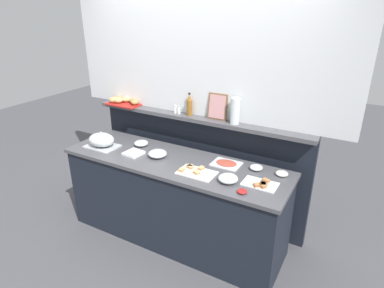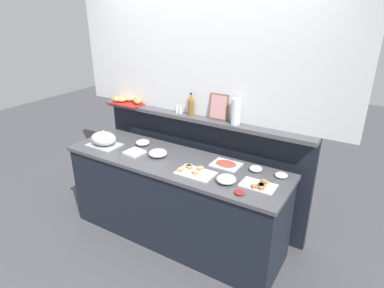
{
  "view_description": "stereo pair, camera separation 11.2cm",
  "coord_description": "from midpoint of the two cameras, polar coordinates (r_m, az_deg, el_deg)",
  "views": [
    {
      "loc": [
        1.55,
        -2.4,
        2.28
      ],
      "look_at": [
        0.15,
        0.1,
        1.06
      ],
      "focal_mm": 30.96,
      "sensor_mm": 36.0,
      "label": 1
    },
    {
      "loc": [
        1.65,
        -2.35,
        2.28
      ],
      "look_at": [
        0.15,
        0.1,
        1.06
      ],
      "focal_mm": 30.96,
      "sensor_mm": 36.0,
      "label": 2
    }
  ],
  "objects": [
    {
      "name": "ground_plane",
      "position": [
        4.08,
        2.76,
        -11.01
      ],
      "size": [
        12.0,
        12.0,
        0.0
      ],
      "primitive_type": "plane",
      "color": "#4C4C51"
    },
    {
      "name": "glass_bowl_large",
      "position": [
        3.26,
        -4.91,
        -1.62
      ],
      "size": [
        0.18,
        0.18,
        0.07
      ],
      "color": "silver",
      "rests_on": "buffet_counter"
    },
    {
      "name": "condiment_bowl_cream",
      "position": [
        2.99,
        16.17,
        -5.18
      ],
      "size": [
        0.11,
        0.11,
        0.04
      ],
      "primitive_type": "ellipsoid",
      "color": "silver",
      "rests_on": "buffet_counter"
    },
    {
      "name": "serving_cloche",
      "position": [
        3.58,
        -14.12,
        0.83
      ],
      "size": [
        0.34,
        0.24,
        0.17
      ],
      "color": "#B7BABF",
      "rests_on": "buffet_counter"
    },
    {
      "name": "vinegar_bottle_amber",
      "position": [
        3.43,
        0.77,
        6.67
      ],
      "size": [
        0.06,
        0.06,
        0.24
      ],
      "color": "#8E5B23",
      "rests_on": "back_ledge_unit"
    },
    {
      "name": "water_carafe",
      "position": [
        3.19,
        8.56,
        5.55
      ],
      "size": [
        0.09,
        0.09,
        0.25
      ],
      "primitive_type": "cylinder",
      "color": "silver",
      "rests_on": "back_ledge_unit"
    },
    {
      "name": "cold_cuts_platter",
      "position": [
        3.1,
        6.92,
        -3.48
      ],
      "size": [
        0.26,
        0.21,
        0.02
      ],
      "color": "silver",
      "rests_on": "buffet_counter"
    },
    {
      "name": "condiment_bowl_red",
      "position": [
        2.67,
        9.35,
        -8.23
      ],
      "size": [
        0.08,
        0.08,
        0.03
      ],
      "primitive_type": "ellipsoid",
      "color": "red",
      "rests_on": "buffet_counter"
    },
    {
      "name": "framed_picture",
      "position": [
        3.31,
        5.56,
        6.36
      ],
      "size": [
        0.2,
        0.05,
        0.26
      ],
      "color": "brown",
      "rests_on": "back_ledge_unit"
    },
    {
      "name": "salt_shaker",
      "position": [
        3.52,
        -1.68,
        6.03
      ],
      "size": [
        0.03,
        0.03,
        0.09
      ],
      "color": "white",
      "rests_on": "back_ledge_unit"
    },
    {
      "name": "glass_bowl_medium",
      "position": [
        3.04,
        11.96,
        -4.21
      ],
      "size": [
        0.12,
        0.12,
        0.05
      ],
      "color": "silver",
      "rests_on": "buffet_counter"
    },
    {
      "name": "sandwich_platter_side",
      "position": [
        2.95,
        1.47,
        -4.79
      ],
      "size": [
        0.34,
        0.21,
        0.04
      ],
      "color": "white",
      "rests_on": "buffet_counter"
    },
    {
      "name": "upper_wall_panel",
      "position": [
        3.35,
        2.86,
        16.54
      ],
      "size": [
        3.03,
        0.08,
        1.39
      ],
      "primitive_type": "cube",
      "color": "silver",
      "rests_on": "back_ledge_unit"
    },
    {
      "name": "napkin_stack",
      "position": [
        3.36,
        -8.95,
        -1.43
      ],
      "size": [
        0.19,
        0.19,
        0.02
      ],
      "primitive_type": "cube",
      "rotation": [
        0.0,
        0.0,
        -0.1
      ],
      "color": "white",
      "rests_on": "buffet_counter"
    },
    {
      "name": "buffet_counter",
      "position": [
        3.4,
        -2.07,
        -9.57
      ],
      "size": [
        2.26,
        0.67,
        0.9
      ],
      "color": "black",
      "rests_on": "ground_plane"
    },
    {
      "name": "glass_bowl_small",
      "position": [
        3.54,
        -7.6,
        0.23
      ],
      "size": [
        0.15,
        0.15,
        0.06
      ],
      "color": "silver",
      "rests_on": "buffet_counter"
    },
    {
      "name": "glass_bowl_extra",
      "position": [
        2.8,
        7.06,
        -6.08
      ],
      "size": [
        0.17,
        0.17,
        0.07
      ],
      "color": "silver",
      "rests_on": "buffet_counter"
    },
    {
      "name": "bread_basket",
      "position": [
        3.94,
        -10.26,
        7.41
      ],
      "size": [
        0.41,
        0.26,
        0.08
      ],
      "color": "#B2231E",
      "rests_on": "back_ledge_unit"
    },
    {
      "name": "pepper_shaker",
      "position": [
        3.5,
        -1.07,
        5.93
      ],
      "size": [
        0.03,
        0.03,
        0.09
      ],
      "color": "white",
      "rests_on": "back_ledge_unit"
    },
    {
      "name": "back_ledge_unit",
      "position": [
        3.69,
        2.29,
        -3.45
      ],
      "size": [
        2.43,
        0.22,
        1.21
      ],
      "color": "black",
      "rests_on": "ground_plane"
    },
    {
      "name": "sandwich_platter_front",
      "position": [
        2.8,
        12.6,
        -6.98
      ],
      "size": [
        0.29,
        0.18,
        0.04
      ],
      "color": "white",
      "rests_on": "buffet_counter"
    }
  ]
}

